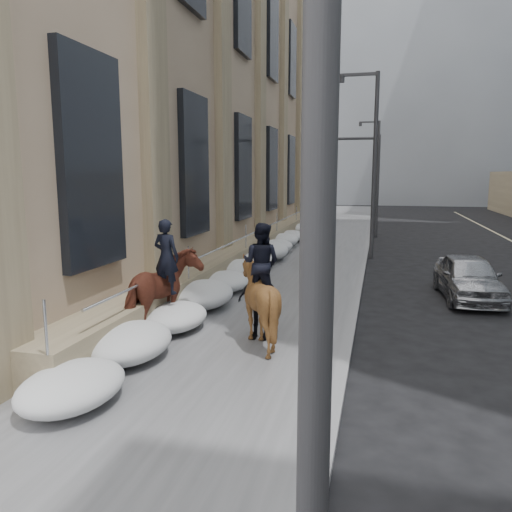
# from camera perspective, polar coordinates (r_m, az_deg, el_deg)

# --- Properties ---
(ground) EXTENTS (140.00, 140.00, 0.00)m
(ground) POSITION_cam_1_polar(r_m,az_deg,el_deg) (9.80, -6.37, -13.01)
(ground) COLOR black
(ground) RESTS_ON ground
(sidewalk) EXTENTS (5.00, 80.00, 0.12)m
(sidewalk) POSITION_cam_1_polar(r_m,az_deg,el_deg) (19.11, 4.05, -1.74)
(sidewalk) COLOR #4F4F52
(sidewalk) RESTS_ON ground
(curb) EXTENTS (0.24, 80.00, 0.12)m
(curb) POSITION_cam_1_polar(r_m,az_deg,el_deg) (18.85, 11.92, -2.07)
(curb) COLOR slate
(curb) RESTS_ON ground
(limestone_building) EXTENTS (6.10, 44.00, 18.00)m
(limestone_building) POSITION_cam_1_polar(r_m,az_deg,el_deg) (30.13, -2.73, 19.21)
(limestone_building) COLOR #89725A
(limestone_building) RESTS_ON ground
(bg_building_mid) EXTENTS (30.00, 12.00, 28.00)m
(bg_building_mid) POSITION_cam_1_polar(r_m,az_deg,el_deg) (69.26, 15.16, 17.53)
(bg_building_mid) COLOR slate
(bg_building_mid) RESTS_ON ground
(bg_building_far) EXTENTS (24.00, 12.00, 20.00)m
(bg_building_far) POSITION_cam_1_polar(r_m,az_deg,el_deg) (81.25, 7.61, 13.65)
(bg_building_far) COLOR gray
(bg_building_far) RESTS_ON ground
(streetlight_mid) EXTENTS (1.71, 0.24, 8.00)m
(streetlight_mid) POSITION_cam_1_polar(r_m,az_deg,el_deg) (22.51, 13.02, 11.28)
(streetlight_mid) COLOR #2D2D30
(streetlight_mid) RESTS_ON ground
(streetlight_far) EXTENTS (1.71, 0.24, 8.00)m
(streetlight_far) POSITION_cam_1_polar(r_m,az_deg,el_deg) (42.50, 13.54, 10.21)
(streetlight_far) COLOR #2D2D30
(streetlight_far) RESTS_ON ground
(traffic_signal) EXTENTS (4.10, 0.22, 6.00)m
(traffic_signal) POSITION_cam_1_polar(r_m,az_deg,el_deg) (30.51, 12.00, 9.64)
(traffic_signal) COLOR #2D2D30
(traffic_signal) RESTS_ON ground
(snow_bank) EXTENTS (1.70, 18.10, 0.76)m
(snow_bank) POSITION_cam_1_polar(r_m,az_deg,el_deg) (17.53, -1.59, -1.36)
(snow_bank) COLOR #B8BBBF
(snow_bank) RESTS_ON sidewalk
(mounted_horse_left) EXTENTS (1.35, 2.34, 2.60)m
(mounted_horse_left) POSITION_cam_1_polar(r_m,az_deg,el_deg) (11.61, -10.57, -3.71)
(mounted_horse_left) COLOR #552619
(mounted_horse_left) RESTS_ON sidewalk
(mounted_horse_right) EXTENTS (1.78, 1.93, 2.59)m
(mounted_horse_right) POSITION_cam_1_polar(r_m,az_deg,el_deg) (10.61, 0.31, -4.50)
(mounted_horse_right) COLOR #492D14
(mounted_horse_right) RESTS_ON sidewalk
(pedestrian) EXTENTS (0.98, 0.44, 1.66)m
(pedestrian) POSITION_cam_1_polar(r_m,az_deg,el_deg) (11.02, 0.41, -5.21)
(pedestrian) COLOR black
(pedestrian) RESTS_ON sidewalk
(car_silver) EXTENTS (1.83, 4.06, 1.35)m
(car_silver) POSITION_cam_1_polar(r_m,az_deg,el_deg) (16.23, 23.10, -2.23)
(car_silver) COLOR gray
(car_silver) RESTS_ON ground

